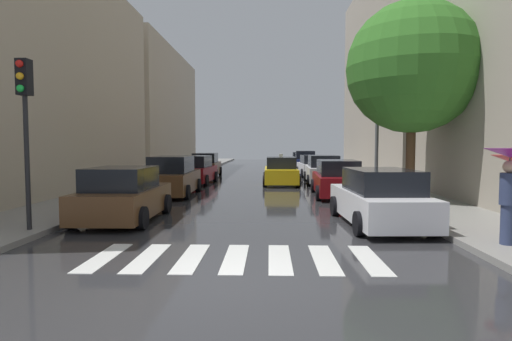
{
  "coord_description": "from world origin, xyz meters",
  "views": [
    {
      "loc": [
        0.68,
        -6.65,
        2.3
      ],
      "look_at": [
        -0.18,
        20.05,
        0.66
      ],
      "focal_mm": 28.75,
      "sensor_mm": 36.0,
      "label": 1
    }
  ],
  "objects_px": {
    "pedestrian_near_tree": "(509,174)",
    "traffic_light_left_corner": "(25,106)",
    "parked_car_right_sixth": "(301,160)",
    "lamp_post_right": "(378,96)",
    "taxi_midroad": "(281,172)",
    "parked_car_left_second": "(173,177)",
    "parked_car_left_nearest": "(123,196)",
    "street_tree_right": "(413,68)",
    "parked_car_right_nearest": "(379,199)",
    "parked_car_left_fourth": "(206,166)",
    "parked_car_right_second": "(337,179)",
    "parked_car_right_fifth": "(305,162)",
    "parked_car_left_third": "(195,171)",
    "parked_car_right_third": "(323,170)",
    "parked_car_right_fourth": "(313,166)"
  },
  "relations": [
    {
      "from": "parked_car_left_third",
      "to": "pedestrian_near_tree",
      "type": "relative_size",
      "value": 2.17
    },
    {
      "from": "parked_car_left_second",
      "to": "parked_car_left_fourth",
      "type": "relative_size",
      "value": 1.02
    },
    {
      "from": "street_tree_right",
      "to": "parked_car_right_sixth",
      "type": "bearing_deg",
      "value": 95.18
    },
    {
      "from": "parked_car_left_nearest",
      "to": "taxi_midroad",
      "type": "height_order",
      "value": "taxi_midroad"
    },
    {
      "from": "parked_car_right_nearest",
      "to": "traffic_light_left_corner",
      "type": "relative_size",
      "value": 1.09
    },
    {
      "from": "parked_car_left_nearest",
      "to": "parked_car_left_fourth",
      "type": "relative_size",
      "value": 0.88
    },
    {
      "from": "parked_car_left_third",
      "to": "street_tree_right",
      "type": "relative_size",
      "value": 0.58
    },
    {
      "from": "street_tree_right",
      "to": "lamp_post_right",
      "type": "relative_size",
      "value": 1.02
    },
    {
      "from": "pedestrian_near_tree",
      "to": "taxi_midroad",
      "type": "bearing_deg",
      "value": -139.79
    },
    {
      "from": "parked_car_right_third",
      "to": "parked_car_right_fifth",
      "type": "relative_size",
      "value": 1.12
    },
    {
      "from": "parked_car_left_second",
      "to": "taxi_midroad",
      "type": "relative_size",
      "value": 1.03
    },
    {
      "from": "parked_car_right_nearest",
      "to": "traffic_light_left_corner",
      "type": "xyz_separation_m",
      "value": [
        -9.3,
        -1.66,
        2.52
      ]
    },
    {
      "from": "parked_car_left_fourth",
      "to": "taxi_midroad",
      "type": "distance_m",
      "value": 8.06
    },
    {
      "from": "parked_car_left_second",
      "to": "parked_car_right_second",
      "type": "xyz_separation_m",
      "value": [
        7.47,
        -0.17,
        -0.07
      ]
    },
    {
      "from": "traffic_light_left_corner",
      "to": "street_tree_right",
      "type": "bearing_deg",
      "value": 28.59
    },
    {
      "from": "lamp_post_right",
      "to": "parked_car_left_nearest",
      "type": "bearing_deg",
      "value": -144.99
    },
    {
      "from": "parked_car_left_second",
      "to": "parked_car_right_sixth",
      "type": "distance_m",
      "value": 25.45
    },
    {
      "from": "parked_car_left_nearest",
      "to": "parked_car_right_sixth",
      "type": "distance_m",
      "value": 31.57
    },
    {
      "from": "taxi_midroad",
      "to": "street_tree_right",
      "type": "height_order",
      "value": "street_tree_right"
    },
    {
      "from": "parked_car_right_fifth",
      "to": "parked_car_left_second",
      "type": "bearing_deg",
      "value": 159.3
    },
    {
      "from": "parked_car_left_nearest",
      "to": "parked_car_right_fifth",
      "type": "relative_size",
      "value": 1.0
    },
    {
      "from": "parked_car_left_second",
      "to": "parked_car_right_second",
      "type": "bearing_deg",
      "value": -92.46
    },
    {
      "from": "parked_car_right_fifth",
      "to": "taxi_midroad",
      "type": "distance_m",
      "value": 12.98
    },
    {
      "from": "parked_car_left_fourth",
      "to": "pedestrian_near_tree",
      "type": "bearing_deg",
      "value": -156.26
    },
    {
      "from": "parked_car_right_fourth",
      "to": "parked_car_right_sixth",
      "type": "relative_size",
      "value": 1.03
    },
    {
      "from": "parked_car_left_nearest",
      "to": "parked_car_right_sixth",
      "type": "relative_size",
      "value": 0.88
    },
    {
      "from": "parked_car_left_nearest",
      "to": "parked_car_right_fourth",
      "type": "bearing_deg",
      "value": -23.07
    },
    {
      "from": "parked_car_left_second",
      "to": "pedestrian_near_tree",
      "type": "xyz_separation_m",
      "value": [
        9.59,
        -9.65,
        0.84
      ]
    },
    {
      "from": "parked_car_right_fourth",
      "to": "pedestrian_near_tree",
      "type": "distance_m",
      "value": 21.82
    },
    {
      "from": "parked_car_left_fourth",
      "to": "taxi_midroad",
      "type": "relative_size",
      "value": 1.01
    },
    {
      "from": "parked_car_right_fifth",
      "to": "taxi_midroad",
      "type": "relative_size",
      "value": 0.89
    },
    {
      "from": "street_tree_right",
      "to": "lamp_post_right",
      "type": "bearing_deg",
      "value": 110.03
    },
    {
      "from": "parked_car_right_nearest",
      "to": "parked_car_right_sixth",
      "type": "distance_m",
      "value": 31.03
    },
    {
      "from": "parked_car_right_third",
      "to": "traffic_light_left_corner",
      "type": "bearing_deg",
      "value": 148.53
    },
    {
      "from": "parked_car_left_second",
      "to": "traffic_light_left_corner",
      "type": "relative_size",
      "value": 1.12
    },
    {
      "from": "parked_car_left_third",
      "to": "parked_car_right_sixth",
      "type": "bearing_deg",
      "value": -20.06
    },
    {
      "from": "parked_car_left_second",
      "to": "taxi_midroad",
      "type": "height_order",
      "value": "same"
    },
    {
      "from": "pedestrian_near_tree",
      "to": "traffic_light_left_corner",
      "type": "distance_m",
      "value": 11.47
    },
    {
      "from": "taxi_midroad",
      "to": "parked_car_left_second",
      "type": "bearing_deg",
      "value": 136.11
    },
    {
      "from": "traffic_light_left_corner",
      "to": "parked_car_right_sixth",
      "type": "bearing_deg",
      "value": 73.95
    },
    {
      "from": "parked_car_right_nearest",
      "to": "street_tree_right",
      "type": "height_order",
      "value": "street_tree_right"
    },
    {
      "from": "parked_car_left_nearest",
      "to": "parked_car_right_third",
      "type": "height_order",
      "value": "parked_car_right_third"
    },
    {
      "from": "parked_car_left_fourth",
      "to": "taxi_midroad",
      "type": "height_order",
      "value": "taxi_midroad"
    },
    {
      "from": "parked_car_right_fifth",
      "to": "parked_car_right_third",
      "type": "bearing_deg",
      "value": -177.65
    },
    {
      "from": "parked_car_left_second",
      "to": "parked_car_left_fourth",
      "type": "distance_m",
      "value": 11.36
    },
    {
      "from": "parked_car_right_fifth",
      "to": "traffic_light_left_corner",
      "type": "relative_size",
      "value": 0.96
    },
    {
      "from": "parked_car_left_nearest",
      "to": "traffic_light_left_corner",
      "type": "relative_size",
      "value": 0.96
    },
    {
      "from": "parked_car_right_sixth",
      "to": "lamp_post_right",
      "type": "xyz_separation_m",
      "value": [
        1.59,
        -24.1,
        3.76
      ]
    },
    {
      "from": "parked_car_left_fourth",
      "to": "street_tree_right",
      "type": "xyz_separation_m",
      "value": [
        10.32,
        -13.37,
        4.55
      ]
    },
    {
      "from": "parked_car_right_second",
      "to": "parked_car_right_fourth",
      "type": "xyz_separation_m",
      "value": [
        0.24,
        12.24,
        -0.02
      ]
    }
  ]
}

